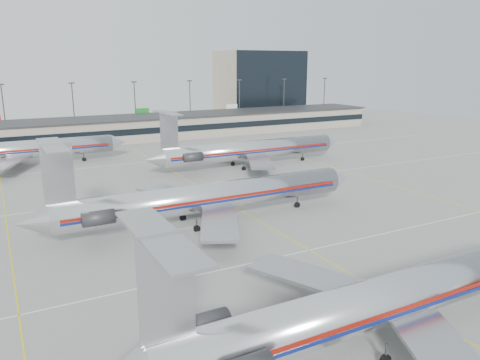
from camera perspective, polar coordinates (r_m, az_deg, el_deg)
ground at (r=47.28m, az=15.75°, el=-12.37°), size 260.00×260.00×0.00m
apron_markings at (r=54.18m, az=8.42°, el=-8.46°), size 160.00×0.15×0.02m
terminal at (r=132.66m, az=-14.66°, el=6.05°), size 162.00×17.00×6.25m
light_mast_row at (r=145.69m, az=-16.12°, el=8.79°), size 163.60×0.40×15.28m
distant_building at (r=183.11m, az=2.33°, el=11.52°), size 30.00×20.00×25.00m
jet_foreground at (r=37.73m, az=17.26°, el=-13.72°), size 45.30×26.67×11.86m
jet_second_row at (r=61.36m, az=-4.49°, el=-2.13°), size 46.76×27.53×12.24m
jet_third_row at (r=94.84m, az=0.85°, el=3.68°), size 44.38×27.30×12.14m
jet_back_row at (r=104.86m, az=-26.15°, el=3.26°), size 44.82×27.57×12.25m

